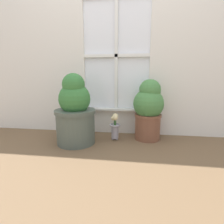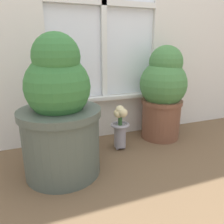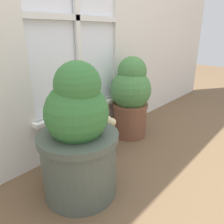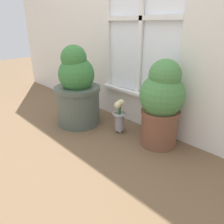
{
  "view_description": "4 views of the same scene",
  "coord_description": "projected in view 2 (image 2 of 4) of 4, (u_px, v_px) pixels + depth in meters",
  "views": [
    {
      "loc": [
        0.24,
        -1.47,
        0.69
      ],
      "look_at": [
        -0.01,
        0.34,
        0.32
      ],
      "focal_mm": 28.0,
      "sensor_mm": 36.0,
      "label": 1
    },
    {
      "loc": [
        -0.5,
        -0.86,
        0.67
      ],
      "look_at": [
        -0.03,
        0.38,
        0.26
      ],
      "focal_mm": 35.0,
      "sensor_mm": 36.0,
      "label": 2
    },
    {
      "loc": [
        -1.02,
        -0.58,
        0.85
      ],
      "look_at": [
        0.06,
        0.37,
        0.31
      ],
      "focal_mm": 35.0,
      "sensor_mm": 36.0,
      "label": 3
    },
    {
      "loc": [
        1.23,
        -0.87,
        0.89
      ],
      "look_at": [
        -0.02,
        0.32,
        0.19
      ],
      "focal_mm": 35.0,
      "sensor_mm": 36.0,
      "label": 4
    }
  ],
  "objects": [
    {
      "name": "ground_plane",
      "position": [
        143.0,
        179.0,
        1.14
      ],
      "size": [
        10.0,
        10.0,
        0.0
      ],
      "primitive_type": "plane",
      "color": "brown"
    },
    {
      "name": "potted_plant_left",
      "position": [
        60.0,
        115.0,
        1.1
      ],
      "size": [
        0.42,
        0.42,
        0.73
      ],
      "color": "#4C564C",
      "rests_on": "ground_plane"
    },
    {
      "name": "potted_plant_right",
      "position": [
        163.0,
        92.0,
        1.55
      ],
      "size": [
        0.33,
        0.33,
        0.67
      ],
      "color": "brown",
      "rests_on": "ground_plane"
    },
    {
      "name": "flower_vase",
      "position": [
        120.0,
        125.0,
        1.42
      ],
      "size": [
        0.12,
        0.12,
        0.3
      ],
      "color": "#99939E",
      "rests_on": "ground_plane"
    }
  ]
}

